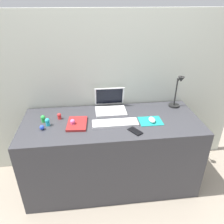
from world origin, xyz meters
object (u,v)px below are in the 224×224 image
object	(u,v)px
toy_figurine_green	(43,118)
desk_lamp	(177,93)
mouse	(152,120)
toy_figurine_blue	(42,127)
toy_figurine_cyan	(48,122)
cell_phone	(135,131)
toy_figurine_red	(59,116)
notebook_pad	(77,124)
laptop	(110,104)
toy_figurine_pink	(73,122)
keyboard	(115,123)

from	to	relation	value
toy_figurine_green	desk_lamp	bearing A→B (deg)	5.93
mouse	toy_figurine_blue	xyz separation A→B (m)	(-0.98, -0.02, 0.00)
desk_lamp	toy_figurine_cyan	world-z (taller)	desk_lamp
cell_phone	toy_figurine_cyan	bearing A→B (deg)	132.93
desk_lamp	toy_figurine_cyan	bearing A→B (deg)	-170.70
cell_phone	toy_figurine_red	size ratio (longest dim) A/B	2.15
mouse	toy_figurine_blue	size ratio (longest dim) A/B	2.19
mouse	toy_figurine_blue	bearing A→B (deg)	-178.96
cell_phone	notebook_pad	distance (m)	0.52
toy_figurine_green	notebook_pad	bearing A→B (deg)	-15.79
toy_figurine_green	toy_figurine_blue	world-z (taller)	toy_figurine_green
desk_lamp	toy_figurine_cyan	xyz separation A→B (m)	(-1.25, -0.21, -0.13)
cell_phone	toy_figurine_green	size ratio (longest dim) A/B	1.93
cell_phone	toy_figurine_blue	distance (m)	0.80
notebook_pad	mouse	bearing A→B (deg)	2.07
laptop	cell_phone	world-z (taller)	laptop
toy_figurine_cyan	toy_figurine_pink	distance (m)	0.22
toy_figurine_red	toy_figurine_blue	bearing A→B (deg)	-127.10
notebook_pad	toy_figurine_blue	bearing A→B (deg)	-166.36
notebook_pad	toy_figurine_red	xyz separation A→B (m)	(-0.17, 0.13, 0.02)
cell_phone	notebook_pad	xyz separation A→B (m)	(-0.49, 0.18, 0.01)
toy_figurine_pink	toy_figurine_red	xyz separation A→B (m)	(-0.13, 0.14, -0.00)
laptop	notebook_pad	bearing A→B (deg)	-140.81
mouse	cell_phone	bearing A→B (deg)	-142.04
desk_lamp	toy_figurine_red	bearing A→B (deg)	-175.25
keyboard	toy_figurine_cyan	distance (m)	0.60
laptop	toy_figurine_blue	bearing A→B (deg)	-153.26
notebook_pad	toy_figurine_green	bearing A→B (deg)	168.78
toy_figurine_green	toy_figurine_cyan	distance (m)	0.09
notebook_pad	toy_figurine_green	size ratio (longest dim) A/B	3.63
toy_figurine_green	toy_figurine_red	world-z (taller)	toy_figurine_green
keyboard	toy_figurine_pink	xyz separation A→B (m)	(-0.38, 0.02, 0.02)
notebook_pad	cell_phone	bearing A→B (deg)	-14.99
keyboard	toy_figurine_blue	xyz separation A→B (m)	(-0.64, -0.02, 0.01)
toy_figurine_green	toy_figurine_pink	xyz separation A→B (m)	(0.27, -0.10, -0.00)
mouse	toy_figurine_pink	size ratio (longest dim) A/B	1.48
mouse	toy_figurine_cyan	distance (m)	0.94
desk_lamp	toy_figurine_blue	world-z (taller)	desk_lamp
toy_figurine_cyan	toy_figurine_blue	bearing A→B (deg)	-121.84
mouse	toy_figurine_green	xyz separation A→B (m)	(-0.99, 0.12, 0.01)
keyboard	notebook_pad	distance (m)	0.34
toy_figurine_cyan	toy_figurine_pink	xyz separation A→B (m)	(0.22, -0.03, -0.00)
laptop	mouse	distance (m)	0.46
laptop	notebook_pad	size ratio (longest dim) A/B	1.25
desk_lamp	toy_figurine_red	size ratio (longest dim) A/B	5.96
cell_phone	notebook_pad	size ratio (longest dim) A/B	0.53
keyboard	toy_figurine_blue	distance (m)	0.64
toy_figurine_green	toy_figurine_red	xyz separation A→B (m)	(0.14, 0.04, -0.00)
toy_figurine_cyan	toy_figurine_green	bearing A→B (deg)	125.49
desk_lamp	toy_figurine_blue	xyz separation A→B (m)	(-1.29, -0.27, -0.14)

